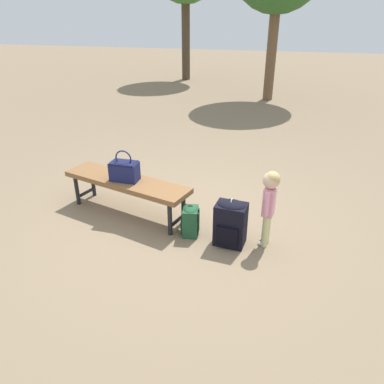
{
  "coord_description": "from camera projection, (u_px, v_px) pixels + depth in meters",
  "views": [
    {
      "loc": [
        1.0,
        -3.57,
        2.23
      ],
      "look_at": [
        0.11,
        -0.13,
        0.45
      ],
      "focal_mm": 34.26,
      "sensor_mm": 36.0,
      "label": 1
    }
  ],
  "objects": [
    {
      "name": "ground_plane",
      "position": [
        186.0,
        220.0,
        4.32
      ],
      "size": [
        40.0,
        40.0,
        0.0
      ],
      "primitive_type": "plane",
      "color": "#7F6B51",
      "rests_on": "ground"
    },
    {
      "name": "park_bench",
      "position": [
        126.0,
        184.0,
        4.3
      ],
      "size": [
        1.65,
        0.82,
        0.45
      ],
      "color": "brown",
      "rests_on": "ground"
    },
    {
      "name": "handbag",
      "position": [
        124.0,
        170.0,
        4.2
      ],
      "size": [
        0.32,
        0.19,
        0.37
      ],
      "color": "#191E4C",
      "rests_on": "park_bench"
    },
    {
      "name": "child_standing",
      "position": [
        270.0,
        198.0,
        3.64
      ],
      "size": [
        0.17,
        0.22,
        0.83
      ],
      "color": "#CCCC8C",
      "rests_on": "ground"
    },
    {
      "name": "backpack_large",
      "position": [
        231.0,
        222.0,
        3.78
      ],
      "size": [
        0.34,
        0.3,
        0.53
      ],
      "color": "black",
      "rests_on": "ground"
    },
    {
      "name": "backpack_small",
      "position": [
        190.0,
        220.0,
        3.98
      ],
      "size": [
        0.22,
        0.24,
        0.37
      ],
      "color": "#1E4C2D",
      "rests_on": "ground"
    }
  ]
}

